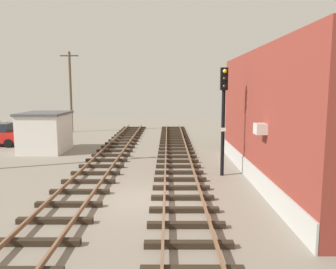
# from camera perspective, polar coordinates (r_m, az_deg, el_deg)

# --- Properties ---
(ground_plane) EXTENTS (80.00, 80.00, 0.00)m
(ground_plane) POSITION_cam_1_polar(r_m,az_deg,el_deg) (13.60, -3.70, -11.04)
(ground_plane) COLOR gray
(track_near_building) EXTENTS (2.50, 49.79, 0.32)m
(track_near_building) POSITION_cam_1_polar(r_m,az_deg,el_deg) (13.54, 2.68, -10.55)
(track_near_building) COLOR #2D2319
(track_near_building) RESTS_ON ground
(track_centre) EXTENTS (2.50, 49.79, 0.32)m
(track_centre) POSITION_cam_1_polar(r_m,az_deg,el_deg) (14.03, -15.45, -10.16)
(track_centre) COLOR #2D2319
(track_centre) RESTS_ON ground
(signal_mast) EXTENTS (0.36, 0.40, 5.41)m
(signal_mast) POSITION_cam_1_polar(r_m,az_deg,el_deg) (16.88, 9.61, 4.33)
(signal_mast) COLOR black
(signal_mast) RESTS_ON ground
(brick_building) EXTENTS (6.22, 14.62, 6.18)m
(brick_building) POSITION_cam_1_polar(r_m,az_deg,el_deg) (17.10, 23.80, 2.78)
(brick_building) COLOR maroon
(brick_building) RESTS_ON ground
(control_hut) EXTENTS (3.00, 3.80, 2.76)m
(control_hut) POSITION_cam_1_polar(r_m,az_deg,el_deg) (24.94, -19.96, 0.44)
(control_hut) COLOR silver
(control_hut) RESTS_ON ground
(utility_pole_far) EXTENTS (1.80, 0.24, 8.02)m
(utility_pole_far) POSITION_cam_1_polar(r_m,az_deg,el_deg) (35.31, -16.06, 7.22)
(utility_pole_far) COLOR brown
(utility_pole_far) RESTS_ON ground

